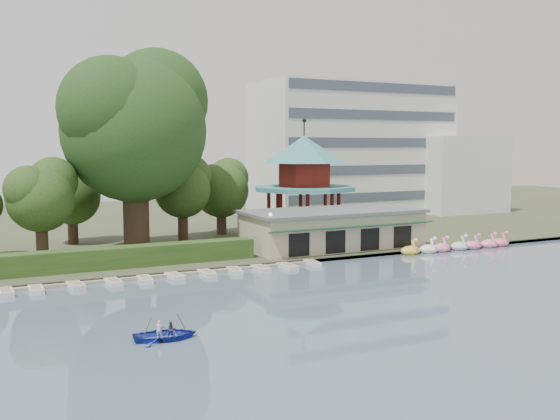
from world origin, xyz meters
TOP-DOWN VIEW (x-y plane):
  - ground_plane at (0.00, 0.00)m, footprint 220.00×220.00m
  - shore at (0.00, 52.00)m, footprint 220.00×70.00m
  - embankment at (0.00, 17.30)m, footprint 220.00×0.60m
  - dock at (-12.00, 17.20)m, footprint 34.00×1.60m
  - boathouse at (10.00, 21.97)m, footprint 18.60×9.39m
  - pavilion at (12.00, 32.00)m, footprint 12.40×12.40m
  - office_building at (32.67, 49.00)m, footprint 38.00×18.00m
  - hedge at (-15.00, 20.50)m, footprint 30.00×2.00m
  - lamp_post at (1.50, 19.00)m, footprint 0.36×0.36m
  - big_tree at (-8.81, 28.23)m, footprint 15.52×14.47m
  - small_trees at (-13.07, 31.51)m, footprint 40.00×16.44m
  - swan_boats at (22.18, 16.55)m, footprint 14.29×1.99m
  - moored_rowboats at (-11.28, 15.81)m, footprint 32.44×2.73m
  - rowboat_with_passengers at (-13.88, 0.21)m, footprint 5.48×4.26m

SIDE VIEW (x-z plane):
  - ground_plane at x=0.00m, z-range 0.00..0.00m
  - dock at x=-12.00m, z-range 0.00..0.24m
  - embankment at x=0.00m, z-range 0.00..0.30m
  - moored_rowboats at x=-11.28m, z-range 0.00..0.36m
  - shore at x=0.00m, z-range 0.00..0.40m
  - swan_boats at x=22.18m, z-range -0.56..1.35m
  - rowboat_with_passengers at x=-13.88m, z-range -0.48..1.53m
  - hedge at x=-15.00m, z-range 0.40..2.20m
  - boathouse at x=10.00m, z-range 0.42..4.32m
  - lamp_post at x=1.50m, z-range 1.20..5.48m
  - small_trees at x=-13.07m, z-range 1.27..10.79m
  - pavilion at x=12.00m, z-range 0.73..14.23m
  - office_building at x=32.67m, z-range -0.27..19.73m
  - big_tree at x=-8.81m, z-range 3.23..23.63m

